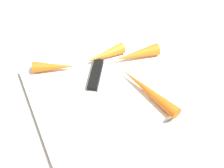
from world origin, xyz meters
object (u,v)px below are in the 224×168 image
Objects in this scene: knife at (95,79)px; carrot_long at (137,54)px; carrot_short at (104,55)px; carrot_longest at (148,90)px; carrot_shortest at (54,67)px; cutting_board at (112,86)px.

knife is 1.60× the size of carrot_long.
knife is 1.75× the size of carrot_short.
carrot_shortest is (-0.16, 0.15, 0.00)m from carrot_longest.
carrot_longest is 0.11m from carrot_long.
carrot_long is at bearing 150.65° from carrot_short.
knife is (-0.03, 0.03, 0.01)m from cutting_board.
carrot_long is 1.09× the size of carrot_short.
carrot_short is (0.05, 0.06, 0.01)m from knife.
carrot_short is at bearing 171.78° from knife.
cutting_board is at bearing 84.75° from knife.
knife is 1.08× the size of carrot_longest.
carrot_long is at bearing 134.42° from knife.
carrot_longest and carrot_shortest have the same top height.
carrot_long is at bearing 28.67° from cutting_board.
carrot_short is (-0.07, 0.03, -0.00)m from carrot_long.
carrot_long reaches higher than cutting_board.
carrot_long reaches higher than carrot_short.
carrot_long is 0.20m from carrot_shortest.
carrot_short reaches higher than carrot_longest.
cutting_board is 0.09m from carrot_short.
knife is 0.08m from carrot_short.
carrot_short is (-0.04, 0.14, 0.00)m from carrot_longest.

